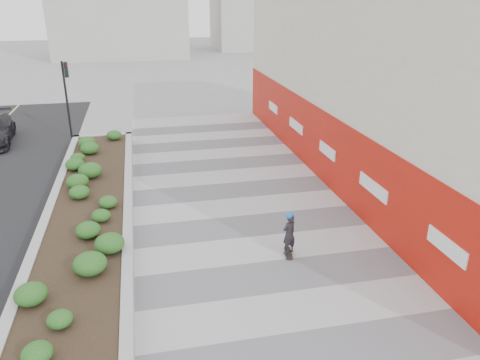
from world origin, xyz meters
name	(u,v)px	position (x,y,z in m)	size (l,w,h in m)	color
ground	(298,315)	(0.00, 0.00, 0.00)	(160.00, 160.00, 0.00)	gray
walkway	(266,254)	(0.00, 3.00, 0.01)	(8.00, 36.00, 0.01)	#A8A8AD
building	(390,83)	(6.98, 8.98, 3.98)	(6.04, 24.08, 8.00)	beige
planter	(90,205)	(-5.50, 7.00, 0.42)	(3.00, 18.00, 0.90)	#9E9EA0
traffic_signal_near	(67,88)	(-7.23, 17.50, 2.76)	(0.33, 0.28, 4.20)	black
manhole_cover	(282,253)	(0.50, 3.00, 0.00)	(0.44, 0.44, 0.01)	#595654
skateboarder	(289,234)	(0.66, 2.84, 0.74)	(0.57, 0.75, 1.47)	beige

